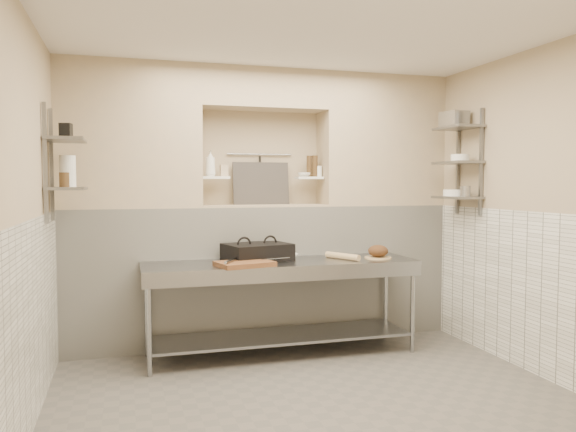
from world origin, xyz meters
name	(u,v)px	position (x,y,z in m)	size (l,w,h in m)	color
floor	(319,408)	(0.00, 0.00, -0.05)	(4.00, 3.90, 0.10)	#5F5A54
ceiling	(320,16)	(0.00, 0.00, 2.85)	(4.00, 3.90, 0.10)	silver
wall_left	(16,221)	(-2.05, 0.00, 1.40)	(0.10, 3.90, 2.80)	gray
wall_right	(549,212)	(2.05, 0.00, 1.40)	(0.10, 3.90, 2.80)	gray
wall_back	(258,206)	(0.00, 2.00, 1.40)	(4.00, 0.10, 2.80)	gray
wall_front	(486,245)	(0.00, -2.00, 1.40)	(4.00, 0.10, 2.80)	gray
backwall_lower	(264,273)	(0.00, 1.75, 0.70)	(4.00, 0.40, 1.40)	white
alcove_sill	(263,206)	(0.00, 1.75, 1.41)	(1.30, 0.40, 0.02)	gray
backwall_pillar_left	(130,136)	(-1.33, 1.75, 2.10)	(1.35, 0.40, 1.40)	gray
backwall_pillar_right	(381,142)	(1.33, 1.75, 2.10)	(1.35, 0.40, 1.40)	gray
backwall_header	(263,90)	(0.00, 1.75, 2.60)	(1.30, 0.40, 0.40)	gray
wainscot_left	(29,329)	(-1.99, 0.00, 0.70)	(0.02, 3.90, 1.40)	white
wainscot_right	(541,295)	(1.99, 0.00, 0.70)	(0.02, 3.90, 1.40)	white
alcove_shelf_left	(215,178)	(-0.50, 1.75, 1.70)	(0.28, 0.16, 0.03)	white
alcove_shelf_right	(309,178)	(0.50, 1.75, 1.70)	(0.28, 0.16, 0.03)	white
utensil_rail	(259,154)	(0.00, 1.92, 1.95)	(0.02, 0.02, 0.70)	gray
hanging_steel	(260,170)	(0.00, 1.90, 1.78)	(0.02, 0.02, 0.30)	black
splash_panel	(261,184)	(0.00, 1.85, 1.64)	(0.60, 0.02, 0.45)	#383330
shelf_rail_left_a	(52,165)	(-1.98, 1.25, 1.80)	(0.03, 0.03, 0.95)	slate
shelf_rail_left_b	(45,163)	(-1.98, 0.85, 1.80)	(0.03, 0.03, 0.95)	slate
wall_shelf_left_lower	(67,188)	(-1.84, 1.05, 1.60)	(0.30, 0.50, 0.03)	slate
wall_shelf_left_upper	(66,140)	(-1.84, 1.05, 2.00)	(0.30, 0.50, 0.03)	slate
shelf_rail_right_a	(458,163)	(1.98, 1.25, 1.85)	(0.03, 0.03, 1.05)	slate
shelf_rail_right_b	(481,162)	(1.98, 0.85, 1.85)	(0.03, 0.03, 1.05)	slate
wall_shelf_right_lower	(457,197)	(1.84, 1.05, 1.50)	(0.30, 0.50, 0.03)	slate
wall_shelf_right_mid	(457,163)	(1.84, 1.05, 1.85)	(0.30, 0.50, 0.03)	slate
wall_shelf_right_upper	(458,128)	(1.84, 1.05, 2.20)	(0.30, 0.50, 0.03)	slate
prep_table	(282,288)	(0.04, 1.18, 0.64)	(2.60, 0.70, 0.90)	gray
panini_press	(257,252)	(-0.16, 1.32, 0.98)	(0.68, 0.57, 0.16)	black
cutting_board	(245,264)	(-0.36, 0.99, 0.92)	(0.48, 0.34, 0.04)	brown
knife_blade	(275,258)	(-0.05, 1.08, 0.95)	(0.28, 0.03, 0.01)	gray
tongs	(231,260)	(-0.48, 0.98, 0.96)	(0.03, 0.03, 0.28)	gray
mixing_bowl	(287,256)	(0.14, 1.38, 0.93)	(0.22, 0.22, 0.05)	white
rolling_pin	(343,256)	(0.65, 1.17, 0.93)	(0.06, 0.06, 0.41)	tan
bread_board	(378,258)	(1.01, 1.13, 0.91)	(0.27, 0.27, 0.02)	tan
bread_loaf	(378,251)	(1.01, 1.13, 0.97)	(0.20, 0.20, 0.12)	#4C2D19
bottle_soap	(210,163)	(-0.55, 1.73, 1.84)	(0.10, 0.10, 0.26)	white
jar_alcove	(224,171)	(-0.40, 1.79, 1.77)	(0.08, 0.08, 0.12)	gray
bowl_alcove	(304,175)	(0.43, 1.72, 1.73)	(0.13, 0.13, 0.04)	white
condiment_a	(315,166)	(0.56, 1.75, 1.82)	(0.06, 0.06, 0.22)	#402D18
condiment_b	(309,166)	(0.51, 1.77, 1.82)	(0.06, 0.06, 0.22)	#402D18
condiment_c	(319,171)	(0.61, 1.75, 1.77)	(0.07, 0.07, 0.11)	white
jug_left	(68,171)	(-1.84, 1.16, 1.74)	(0.13, 0.13, 0.26)	white
jar_left	(64,180)	(-1.84, 0.86, 1.67)	(0.08, 0.08, 0.12)	#402D18
box_left_upper	(66,131)	(-1.84, 1.08, 2.07)	(0.09, 0.09, 0.12)	black
bowl_right	(454,193)	(1.84, 1.10, 1.55)	(0.22, 0.22, 0.07)	white
canister_right	(465,191)	(1.84, 0.91, 1.56)	(0.10, 0.10, 0.10)	gray
bowl_right_mid	(460,158)	(1.84, 1.01, 1.90)	(0.18, 0.18, 0.07)	white
basket_right	(454,119)	(1.84, 1.12, 2.29)	(0.20, 0.24, 0.16)	gray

